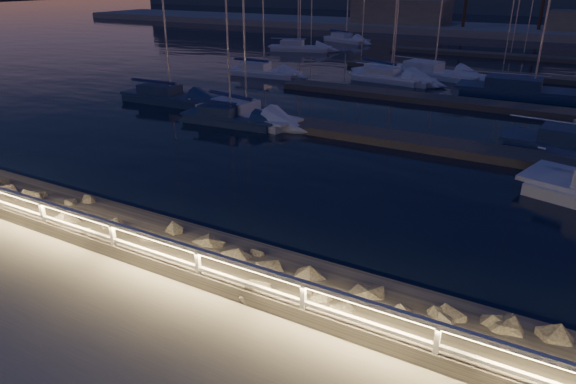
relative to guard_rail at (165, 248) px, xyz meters
name	(u,v)px	position (x,y,z in m)	size (l,w,h in m)	color
ground	(170,274)	(0.07, 0.00, -0.77)	(400.00, 400.00, 0.00)	#9C988C
harbor_water	(450,93)	(0.07, 31.22, -1.74)	(400.00, 440.00, 0.60)	black
guard_rail	(165,248)	(0.00, 0.00, 0.00)	(44.11, 0.12, 1.06)	white
riprap	(485,338)	(7.79, 1.79, -1.05)	(35.25, 2.53, 1.21)	slate
floating_docks	(455,83)	(0.07, 32.50, -1.17)	(22.00, 36.00, 0.40)	#5F574F
far_shore	(523,29)	(-0.06, 74.05, -0.48)	(160.00, 14.00, 5.20)	#9C988C
sailboat_a	(228,117)	(-8.68, 14.79, -0.98)	(6.09, 2.23, 10.22)	navy
sailboat_b	(244,113)	(-8.39, 15.98, -0.96)	(7.44, 3.54, 12.23)	silver
sailboat_e	(262,71)	(-15.16, 28.72, -0.96)	(6.51, 2.31, 10.96)	silver
sailboat_f	(169,96)	(-15.34, 17.20, -0.95)	(7.36, 2.49, 12.38)	navy
sailboat_g	(389,74)	(-5.28, 32.61, -0.96)	(7.71, 5.04, 12.80)	silver
sailboat_i	(298,47)	(-19.98, 43.94, -0.94)	(7.22, 4.01, 11.92)	silver
sailboat_j	(390,77)	(-4.79, 31.53, -0.97)	(7.07, 2.72, 11.77)	silver
sailboat_k	(432,71)	(-2.52, 35.47, -0.94)	(8.52, 4.40, 13.93)	silver
sailboat_l	(528,91)	(5.50, 30.86, -0.90)	(10.29, 3.54, 17.15)	navy
sailboat_m	(345,39)	(-18.75, 54.30, -0.95)	(6.90, 4.12, 11.45)	silver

